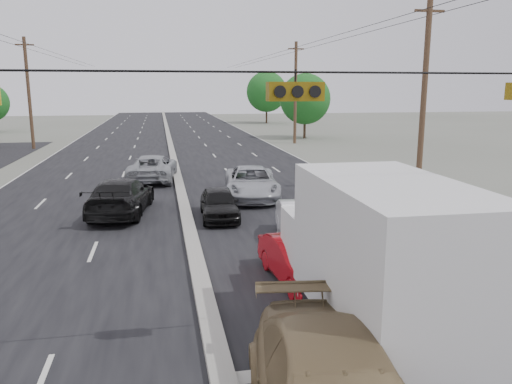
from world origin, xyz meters
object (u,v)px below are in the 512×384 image
at_px(queue_car_b, 302,223).
at_px(oncoming_far, 153,168).
at_px(oncoming_near, 121,196).
at_px(utility_pole_left_c, 29,93).
at_px(utility_pole_right_b, 424,96).
at_px(red_sedan, 299,261).
at_px(queue_car_d, 440,228).
at_px(queue_car_c, 251,183).
at_px(tree_right_far, 267,92).
at_px(box_truck, 375,258).
at_px(tree_right_mid, 305,99).
at_px(queue_car_a, 219,204).
at_px(utility_pole_right_c, 295,92).

height_order(queue_car_b, oncoming_far, oncoming_far).
bearing_deg(oncoming_near, utility_pole_left_c, -62.10).
distance_m(utility_pole_right_b, red_sedan, 15.33).
distance_m(red_sedan, queue_car_d, 6.34).
bearing_deg(queue_car_c, red_sedan, -86.99).
bearing_deg(queue_car_c, tree_right_far, 83.62).
height_order(box_truck, queue_car_b, box_truck).
bearing_deg(utility_pole_right_b, oncoming_near, -173.36).
bearing_deg(tree_right_mid, oncoming_far, -124.91).
xyz_separation_m(box_truck, red_sedan, (-0.70, 3.48, -1.26)).
bearing_deg(utility_pole_left_c, queue_car_c, -56.92).
bearing_deg(utility_pole_left_c, queue_car_a, -63.88).
bearing_deg(queue_car_b, queue_car_a, 129.98).
distance_m(utility_pole_right_b, tree_right_far, 55.11).
xyz_separation_m(tree_right_far, queue_car_c, (-12.50, -54.56, -4.18)).
xyz_separation_m(tree_right_far, oncoming_near, (-18.79, -56.78, -4.14)).
xyz_separation_m(utility_pole_right_b, queue_car_d, (-3.84, -8.57, -4.47)).
xyz_separation_m(utility_pole_left_c, queue_car_c, (16.00, -24.56, -4.33)).
relative_size(tree_right_mid, oncoming_far, 1.27).
bearing_deg(oncoming_far, utility_pole_right_c, -120.66).
bearing_deg(queue_car_c, queue_car_b, -80.18).
bearing_deg(queue_car_b, utility_pole_left_c, 124.10).
xyz_separation_m(utility_pole_right_c, queue_car_b, (-8.56, -32.28, -4.40)).
xyz_separation_m(utility_pole_left_c, tree_right_far, (28.50, 30.00, -0.15)).
relative_size(utility_pole_left_c, red_sedan, 2.55).
height_order(box_truck, oncoming_near, box_truck).
bearing_deg(red_sedan, queue_car_c, 81.23).
height_order(utility_pole_left_c, queue_car_b, utility_pole_left_c).
bearing_deg(utility_pole_left_c, utility_pole_right_c, 0.00).
bearing_deg(queue_car_c, queue_car_a, -112.49).
bearing_deg(utility_pole_right_b, queue_car_d, -114.15).
height_order(utility_pole_left_c, queue_car_c, utility_pole_left_c).
bearing_deg(red_sedan, queue_car_d, 17.20).
relative_size(tree_right_mid, queue_car_d, 1.62).
xyz_separation_m(utility_pole_right_b, box_truck, (-9.00, -14.48, -3.20)).
distance_m(utility_pole_right_c, oncoming_near, 31.13).
distance_m(red_sedan, queue_car_b, 3.88).
xyz_separation_m(box_truck, queue_car_d, (5.16, 5.90, -1.26)).
bearing_deg(tree_right_far, queue_car_c, -102.90).
bearing_deg(utility_pole_right_b, oncoming_far, 155.41).
height_order(tree_right_far, oncoming_far, tree_right_far).
relative_size(queue_car_a, oncoming_far, 0.69).
xyz_separation_m(utility_pole_left_c, queue_car_b, (16.44, -32.28, -4.40)).
height_order(tree_right_mid, oncoming_far, tree_right_mid).
xyz_separation_m(queue_car_b, queue_car_d, (4.71, -1.29, -0.07)).
height_order(utility_pole_right_b, queue_car_b, utility_pole_right_b).
relative_size(utility_pole_right_b, red_sedan, 2.55).
bearing_deg(queue_car_c, oncoming_near, -154.04).
distance_m(utility_pole_left_c, oncoming_far, 22.06).
xyz_separation_m(tree_right_mid, queue_car_d, (-6.34, -38.57, -3.70)).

